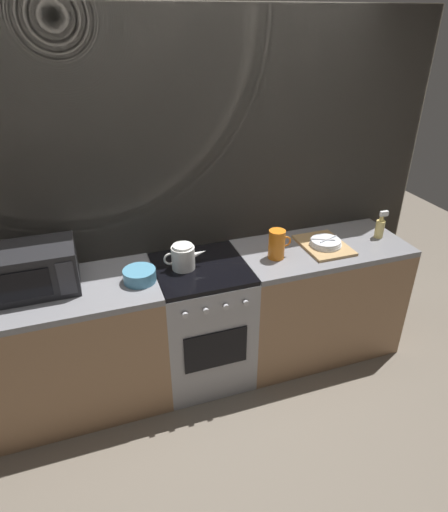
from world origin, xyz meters
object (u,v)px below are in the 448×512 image
at_px(kettle, 183,257).
at_px(pitcher, 277,244).
at_px(microwave, 36,269).
at_px(stove_unit, 202,322).
at_px(mixing_bowl, 140,275).
at_px(dish_pile, 325,244).
at_px(spray_bottle, 380,227).

bearing_deg(kettle, pitcher, -6.15).
relative_size(microwave, kettle, 1.62).
distance_m(kettle, pitcher, 0.63).
bearing_deg(pitcher, kettle, 173.85).
bearing_deg(kettle, stove_unit, -10.81).
distance_m(microwave, mixing_bowl, 0.59).
bearing_deg(pitcher, stove_unit, 174.85).
bearing_deg(kettle, microwave, 177.05).
bearing_deg(dish_pile, pitcher, -175.89).
distance_m(stove_unit, mixing_bowl, 0.64).
xyz_separation_m(dish_pile, spray_bottle, (0.46, 0.01, 0.06)).
relative_size(microwave, mixing_bowl, 2.30).
height_order(kettle, dish_pile, kettle).
height_order(microwave, pitcher, microwave).
relative_size(microwave, spray_bottle, 2.27).
xyz_separation_m(mixing_bowl, spray_bottle, (1.76, 0.04, 0.04)).
xyz_separation_m(stove_unit, spray_bottle, (1.36, -0.01, 0.53)).
xyz_separation_m(microwave, mixing_bowl, (0.58, -0.11, -0.10)).
bearing_deg(microwave, dish_pile, -2.57).
height_order(stove_unit, spray_bottle, spray_bottle).
xyz_separation_m(stove_unit, microwave, (-0.98, 0.07, 0.59)).
distance_m(microwave, kettle, 0.87).
distance_m(stove_unit, microwave, 1.14).
distance_m(stove_unit, kettle, 0.54).
bearing_deg(pitcher, microwave, 175.71).
bearing_deg(microwave, kettle, -2.95).
relative_size(kettle, dish_pile, 0.71).
bearing_deg(dish_pile, microwave, 177.43).
distance_m(mixing_bowl, dish_pile, 1.30).
xyz_separation_m(stove_unit, kettle, (-0.11, 0.02, 0.53)).
distance_m(mixing_bowl, spray_bottle, 1.76).
xyz_separation_m(stove_unit, mixing_bowl, (-0.40, -0.05, 0.49)).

